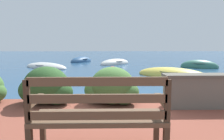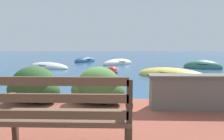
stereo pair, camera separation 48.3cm
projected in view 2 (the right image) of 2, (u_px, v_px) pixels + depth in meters
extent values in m
plane|color=navy|center=(100.00, 108.00, 4.67)|extent=(80.00, 80.00, 0.00)
cube|color=#433123|center=(15.00, 128.00, 2.53)|extent=(0.06, 0.06, 0.40)
cube|color=#433123|center=(127.00, 129.00, 2.49)|extent=(0.06, 0.06, 0.40)
cube|color=brown|center=(66.00, 117.00, 2.28)|extent=(1.48, 0.48, 0.05)
cube|color=brown|center=(60.00, 115.00, 2.06)|extent=(1.41, 0.04, 0.09)
cube|color=brown|center=(60.00, 98.00, 2.03)|extent=(1.41, 0.04, 0.09)
cube|color=brown|center=(59.00, 81.00, 2.01)|extent=(1.41, 0.04, 0.09)
cube|color=#433123|center=(129.00, 102.00, 2.02)|extent=(0.06, 0.04, 0.45)
cube|color=brown|center=(3.00, 99.00, 2.27)|extent=(0.07, 0.43, 0.05)
cube|color=brown|center=(128.00, 100.00, 2.23)|extent=(0.07, 0.43, 0.05)
cube|color=#666056|center=(197.00, 93.00, 3.90)|extent=(1.80, 0.35, 0.61)
cube|color=#565249|center=(198.00, 76.00, 3.85)|extent=(1.89, 0.39, 0.06)
ellipsoid|color=#284C23|center=(34.00, 85.00, 4.27)|extent=(0.94, 0.84, 0.79)
ellipsoid|color=#284C23|center=(24.00, 89.00, 4.36)|extent=(0.70, 0.63, 0.56)
ellipsoid|color=#284C23|center=(44.00, 92.00, 4.23)|extent=(0.65, 0.59, 0.51)
ellipsoid|color=#426B33|center=(99.00, 85.00, 4.20)|extent=(0.93, 0.83, 0.79)
ellipsoid|color=#426B33|center=(87.00, 90.00, 4.29)|extent=(0.69, 0.62, 0.56)
ellipsoid|color=#426B33|center=(110.00, 92.00, 4.17)|extent=(0.65, 0.58, 0.51)
ellipsoid|color=#426B33|center=(175.00, 91.00, 4.33)|extent=(0.60, 0.54, 0.51)
ellipsoid|color=#426B33|center=(167.00, 93.00, 4.39)|extent=(0.45, 0.40, 0.36)
ellipsoid|color=#426B33|center=(183.00, 95.00, 4.31)|extent=(0.42, 0.38, 0.33)
ellipsoid|color=#426B33|center=(221.00, 94.00, 4.20)|extent=(0.51, 0.46, 0.41)
ellipsoid|color=#DBC64C|center=(172.00, 76.00, 9.06)|extent=(3.43, 3.03, 0.74)
torus|color=olive|center=(172.00, 71.00, 9.03)|extent=(1.80, 1.80, 0.07)
cube|color=#846647|center=(183.00, 73.00, 8.72)|extent=(0.71, 0.89, 0.04)
cube|color=#846647|center=(163.00, 71.00, 9.29)|extent=(0.71, 0.89, 0.04)
ellipsoid|color=#336B5B|center=(203.00, 67.00, 12.40)|extent=(2.47, 1.86, 0.89)
torus|color=#304F46|center=(203.00, 63.00, 12.37)|extent=(1.39, 1.39, 0.07)
cube|color=#846647|center=(197.00, 64.00, 12.52)|extent=(0.45, 0.80, 0.04)
cube|color=#846647|center=(208.00, 64.00, 12.26)|extent=(0.45, 0.80, 0.04)
ellipsoid|color=silver|center=(49.00, 67.00, 12.79)|extent=(3.49, 2.83, 0.60)
torus|color=gray|center=(48.00, 64.00, 12.77)|extent=(1.69, 1.69, 0.07)
cube|color=#846647|center=(43.00, 64.00, 13.05)|extent=(0.62, 0.88, 0.04)
cube|color=#846647|center=(53.00, 65.00, 12.54)|extent=(0.62, 0.88, 0.04)
ellipsoid|color=silver|center=(118.00, 64.00, 14.96)|extent=(2.78, 2.70, 0.72)
torus|color=gray|center=(118.00, 61.00, 14.94)|extent=(1.63, 1.63, 0.07)
cube|color=#846647|center=(114.00, 62.00, 14.67)|extent=(0.71, 0.75, 0.04)
cube|color=#846647|center=(121.00, 61.00, 15.16)|extent=(0.71, 0.75, 0.04)
ellipsoid|color=#2D517A|center=(85.00, 61.00, 17.18)|extent=(2.18, 2.57, 0.79)
torus|color=#2D4157|center=(85.00, 59.00, 17.15)|extent=(1.57, 1.57, 0.07)
cube|color=#846647|center=(82.00, 59.00, 16.86)|extent=(0.83, 0.57, 0.04)
cube|color=#846647|center=(87.00, 59.00, 17.39)|extent=(0.83, 0.57, 0.04)
sphere|color=red|center=(112.00, 72.00, 10.18)|extent=(0.54, 0.54, 0.54)
torus|color=navy|center=(112.00, 72.00, 10.18)|extent=(0.60, 0.60, 0.07)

